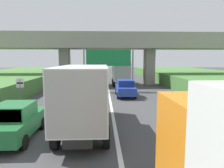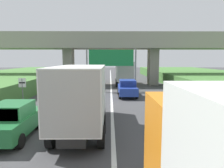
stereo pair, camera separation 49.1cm
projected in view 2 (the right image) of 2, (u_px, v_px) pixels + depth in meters
name	position (u px, v px, depth m)	size (l,w,h in m)	color
lane_centre_stripe	(111.00, 92.00, 23.39)	(0.20, 95.24, 0.01)	white
overpass_bridge	(111.00, 47.00, 29.57)	(40.00, 4.80, 7.49)	gray
overhead_highway_sign	(111.00, 60.00, 23.60)	(5.88, 0.18, 4.99)	slate
speed_limit_sign	(22.00, 87.00, 16.75)	(0.60, 0.08, 2.23)	slate
truck_yellow	(124.00, 72.00, 29.77)	(2.44, 7.30, 3.44)	black
truck_black	(83.00, 94.00, 10.71)	(2.44, 7.30, 3.44)	black
car_blue	(127.00, 88.00, 20.52)	(1.86, 4.10, 1.72)	#233D9E
car_green	(14.00, 120.00, 9.73)	(1.86, 4.10, 1.72)	#236B38
construction_barrel_3	(192.00, 100.00, 16.61)	(0.57, 0.57, 0.90)	orange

